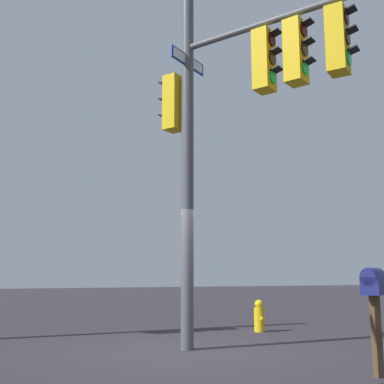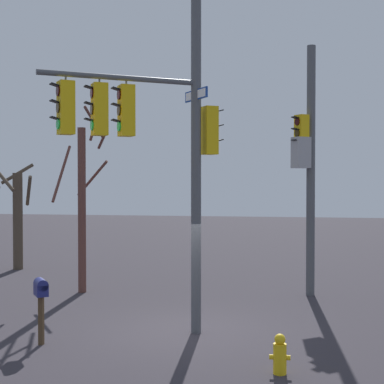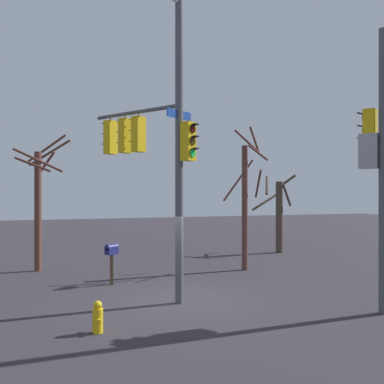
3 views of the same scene
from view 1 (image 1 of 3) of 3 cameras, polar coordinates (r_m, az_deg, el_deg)
The scene contains 4 objects.
ground_plane at distance 8.91m, azimuth -0.45°, elevation -18.08°, with size 80.00×80.00×0.00m, color #2F2B31.
main_signal_pole_assembly at distance 9.42m, azimuth 4.21°, elevation 13.43°, with size 4.97×3.36×8.89m.
fire_hydrant at distance 11.87m, azimuth 7.83°, elevation -14.17°, with size 0.38×0.24×0.73m.
mailbox at distance 7.08m, azimuth 20.40°, elevation -10.69°, with size 0.45×0.50×1.41m.
Camera 1 is at (8.22, -3.16, 1.33)m, focal length 45.82 mm.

